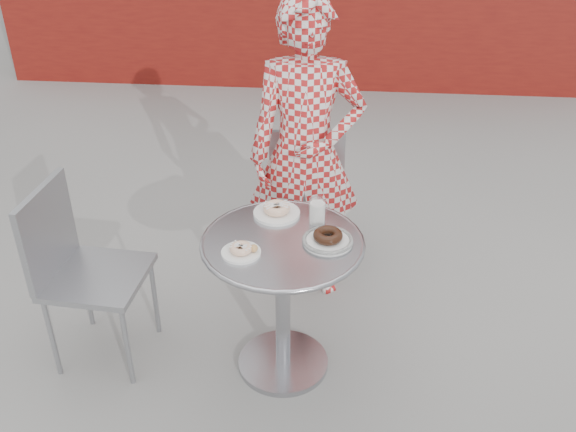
# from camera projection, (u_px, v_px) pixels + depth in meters

# --- Properties ---
(ground) EXTENTS (60.00, 60.00, 0.00)m
(ground) POSITION_uv_depth(u_px,v_px,m) (294.00, 357.00, 2.97)
(ground) COLOR gray
(ground) RESTS_ON ground
(bistro_table) EXTENTS (0.67, 0.67, 0.68)m
(bistro_table) POSITION_uv_depth(u_px,v_px,m) (283.00, 274.00, 2.67)
(bistro_table) COLOR #B6B6BB
(bistro_table) RESTS_ON ground
(chair_far) EXTENTS (0.43, 0.43, 0.81)m
(chair_far) POSITION_uv_depth(u_px,v_px,m) (304.00, 210.00, 3.63)
(chair_far) COLOR #999AA0
(chair_far) RESTS_ON ground
(chair_left) EXTENTS (0.44, 0.43, 0.85)m
(chair_left) POSITION_uv_depth(u_px,v_px,m) (101.00, 307.00, 2.88)
(chair_left) COLOR #999AA0
(chair_left) RESTS_ON ground
(seated_person) EXTENTS (0.58, 0.41, 1.52)m
(seated_person) POSITION_uv_depth(u_px,v_px,m) (306.00, 154.00, 3.08)
(seated_person) COLOR #AD1A1B
(seated_person) RESTS_ON ground
(plate_far) EXTENTS (0.20, 0.20, 0.05)m
(plate_far) POSITION_uv_depth(u_px,v_px,m) (277.00, 210.00, 2.75)
(plate_far) COLOR white
(plate_far) RESTS_ON bistro_table
(plate_near) EXTENTS (0.16, 0.16, 0.04)m
(plate_near) POSITION_uv_depth(u_px,v_px,m) (242.00, 250.00, 2.50)
(plate_near) COLOR white
(plate_near) RESTS_ON bistro_table
(plate_checker) EXTENTS (0.21, 0.21, 0.05)m
(plate_checker) POSITION_uv_depth(u_px,v_px,m) (328.00, 239.00, 2.57)
(plate_checker) COLOR white
(plate_checker) RESTS_ON bistro_table
(milk_cup) EXTENTS (0.07, 0.07, 0.11)m
(milk_cup) POSITION_uv_depth(u_px,v_px,m) (317.00, 212.00, 2.68)
(milk_cup) COLOR white
(milk_cup) RESTS_ON bistro_table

